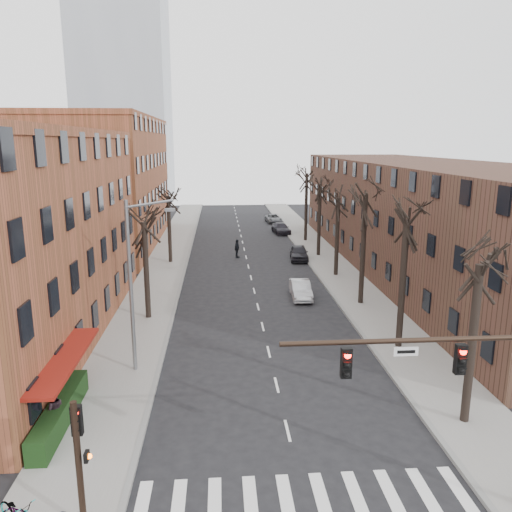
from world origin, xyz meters
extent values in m
plane|color=black|center=(0.00, 0.00, 0.00)|extent=(160.00, 160.00, 0.00)
cube|color=gray|center=(-8.00, 35.00, 0.07)|extent=(4.00, 90.00, 0.15)
cube|color=gray|center=(8.00, 35.00, 0.07)|extent=(4.00, 90.00, 0.15)
cube|color=brown|center=(-16.00, 44.00, 7.00)|extent=(12.00, 28.00, 14.00)
cube|color=#472A21|center=(16.00, 30.00, 5.00)|extent=(12.00, 50.00, 10.00)
cube|color=#B2B7BF|center=(-22.00, 95.00, 30.00)|extent=(18.00, 18.00, 60.00)
cube|color=maroon|center=(-9.40, 6.00, 0.00)|extent=(1.20, 7.00, 0.15)
cube|color=#1A3612|center=(-9.50, 5.00, 0.65)|extent=(0.80, 6.00, 1.00)
cylinder|color=black|center=(3.00, -1.00, 6.00)|extent=(8.00, 0.16, 0.16)
cube|color=black|center=(4.50, -1.00, 5.35)|extent=(0.32, 0.22, 0.95)
cube|color=black|center=(1.00, -1.00, 5.35)|extent=(0.32, 0.22, 0.95)
cube|color=silver|center=(2.80, -1.00, 5.65)|extent=(0.75, 0.04, 0.28)
cylinder|color=black|center=(-7.00, -1.00, 2.20)|extent=(0.20, 0.20, 4.40)
cube|color=black|center=(-7.00, -0.82, 3.70)|extent=(0.32, 0.22, 0.95)
cube|color=black|center=(-6.75, -1.00, 2.60)|extent=(0.12, 0.30, 0.30)
cylinder|color=slate|center=(-7.20, 10.00, 4.50)|extent=(0.20, 0.20, 9.00)
cylinder|color=slate|center=(-6.10, 10.00, 8.80)|extent=(2.39, 0.12, 0.46)
cube|color=slate|center=(-5.10, 10.00, 8.50)|extent=(0.50, 0.22, 0.14)
imported|color=#ADAFB4|center=(3.44, 21.91, 0.67)|extent=(1.56, 4.11, 1.34)
imported|color=black|center=(5.30, 34.50, 0.74)|extent=(2.16, 4.50, 1.48)
imported|color=black|center=(5.30, 49.50, 0.68)|extent=(2.36, 4.83, 1.35)
imported|color=slate|center=(5.30, 58.48, 0.61)|extent=(2.43, 4.59, 1.23)
imported|color=black|center=(-9.60, 4.61, 1.02)|extent=(1.04, 0.94, 1.74)
imported|color=black|center=(-0.95, 35.86, 0.97)|extent=(0.87, 1.23, 1.94)
imported|color=gray|center=(-9.02, -0.78, 0.62)|extent=(1.81, 1.53, 0.93)
camera|label=1|loc=(-2.67, -14.47, 11.75)|focal=35.00mm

